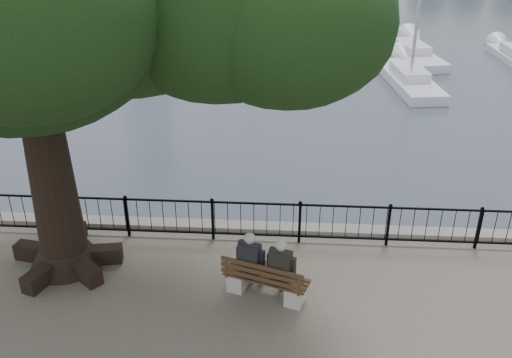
{
  "coord_description": "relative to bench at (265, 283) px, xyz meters",
  "views": [
    {
      "loc": [
        0.73,
        -8.66,
        7.33
      ],
      "look_at": [
        0.0,
        2.5,
        1.6
      ],
      "focal_mm": 40.0,
      "sensor_mm": 36.0,
      "label": 1
    }
  ],
  "objects": [
    {
      "name": "sailboat_b",
      "position": [
        -4.27,
        23.86,
        -0.96
      ],
      "size": [
        3.12,
        5.37,
        11.78
      ],
      "color": "white",
      "rests_on": "ground"
    },
    {
      "name": "harbor",
      "position": [
        -0.32,
        2.53,
        -0.81
      ],
      "size": [
        260.0,
        260.0,
        1.2
      ],
      "color": "slate",
      "rests_on": "ground"
    },
    {
      "name": "sailboat_e",
      "position": [
        -15.12,
        29.87,
        -0.98
      ],
      "size": [
        1.73,
        4.71,
        10.58
      ],
      "color": "white",
      "rests_on": "ground"
    },
    {
      "name": "sailboat_f",
      "position": [
        -2.01,
        30.02,
        -1.0
      ],
      "size": [
        2.51,
        5.35,
        10.24
      ],
      "color": "white",
      "rests_on": "ground"
    },
    {
      "name": "person_right",
      "position": [
        0.34,
        -0.01,
        0.34
      ],
      "size": [
        0.57,
        0.78,
        1.43
      ],
      "color": "black",
      "rests_on": "ground"
    },
    {
      "name": "sailboat_g",
      "position": [
        5.94,
        36.58,
        -1.0
      ],
      "size": [
        2.48,
        5.62,
        10.53
      ],
      "color": "white",
      "rests_on": "ground"
    },
    {
      "name": "sailboat_j",
      "position": [
        -1.88,
        23.0,
        -1.01
      ],
      "size": [
        3.02,
        6.22,
        10.63
      ],
      "color": "white",
      "rests_on": "ground"
    },
    {
      "name": "sailboat_i",
      "position": [
        6.86,
        22.12,
        -0.96
      ],
      "size": [
        2.98,
        6.4,
        13.01
      ],
      "color": "white",
      "rests_on": "ground"
    },
    {
      "name": "bench",
      "position": [
        0.0,
        0.0,
        0.0
      ],
      "size": [
        1.78,
        1.03,
        0.9
      ],
      "color": "#A3A093",
      "rests_on": "ground"
    },
    {
      "name": "railing",
      "position": [
        -0.32,
        2.03,
        0.24
      ],
      "size": [
        22.06,
        0.06,
        1.0
      ],
      "color": "black",
      "rests_on": "ground"
    },
    {
      "name": "sailboat_c",
      "position": [
        5.89,
        17.34,
        -0.99
      ],
      "size": [
        2.52,
        6.31,
        11.9
      ],
      "color": "white",
      "rests_on": "ground"
    },
    {
      "name": "person_left",
      "position": [
        -0.27,
        0.2,
        0.34
      ],
      "size": [
        0.57,
        0.78,
        1.43
      ],
      "color": "black",
      "rests_on": "ground"
    },
    {
      "name": "sailboat_a",
      "position": [
        -8.8,
        20.32,
        -1.0
      ],
      "size": [
        2.37,
        5.3,
        10.25
      ],
      "color": "white",
      "rests_on": "ground"
    }
  ]
}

